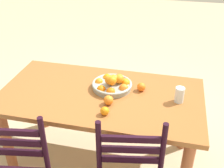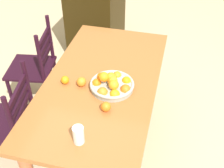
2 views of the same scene
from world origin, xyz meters
name	(u,v)px [view 1 (image 1 of 2)]	position (x,y,z in m)	size (l,w,h in m)	color
ground_plane	(102,158)	(0.00, 0.00, 0.00)	(12.00, 12.00, 0.00)	tan
dining_table	(101,105)	(0.00, 0.00, 0.61)	(1.63, 0.86, 0.73)	#9D5E2E
fruit_bowl	(113,84)	(-0.08, -0.10, 0.77)	(0.33, 0.33, 0.15)	#9EA49A
orange_loose_0	(141,87)	(-0.31, -0.12, 0.76)	(0.07, 0.07, 0.07)	orange
orange_loose_1	(108,100)	(-0.10, 0.13, 0.76)	(0.07, 0.07, 0.07)	orange
orange_loose_2	(105,111)	(-0.10, 0.26, 0.76)	(0.06, 0.06, 0.06)	orange
drinking_glass	(180,95)	(-0.62, -0.03, 0.79)	(0.07, 0.07, 0.12)	silver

